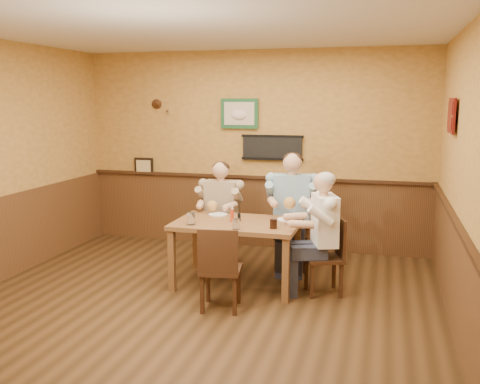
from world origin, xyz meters
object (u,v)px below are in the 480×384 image
object	(u,v)px
water_glass_mid	(236,224)
cola_tumbler	(273,224)
chair_back_right	(291,232)
diner_blue_polo	(292,217)
water_glass_left	(191,219)
chair_near_side	(221,267)
hot_sauce_bottle	(232,215)
pepper_shaker	(239,217)
dining_table	(237,229)
diner_tan_shirt	(221,218)
salt_shaker	(233,217)
chair_back_left	(221,232)
chair_right_end	(324,256)
diner_white_elder	(324,240)

from	to	relation	value
water_glass_mid	cola_tumbler	size ratio (longest dim) A/B	1.13
chair_back_right	diner_blue_polo	bearing A→B (deg)	0.00
water_glass_left	chair_near_side	bearing A→B (deg)	-42.70
water_glass_left	hot_sauce_bottle	bearing A→B (deg)	32.29
pepper_shaker	dining_table	bearing A→B (deg)	-117.36
chair_near_side	cola_tumbler	size ratio (longest dim) A/B	8.51
chair_near_side	pepper_shaker	xyz separation A→B (m)	(-0.02, 0.76, 0.36)
diner_blue_polo	pepper_shaker	xyz separation A→B (m)	(-0.48, -0.76, 0.13)
diner_tan_shirt	hot_sauce_bottle	bearing A→B (deg)	-65.77
chair_near_side	hot_sauce_bottle	world-z (taller)	hot_sauce_bottle
chair_back_right	water_glass_mid	xyz separation A→B (m)	(-0.40, -1.16, 0.35)
chair_near_side	cola_tumbler	distance (m)	0.76
salt_shaker	pepper_shaker	world-z (taller)	salt_shaker
water_glass_left	water_glass_mid	bearing A→B (deg)	-9.14
water_glass_mid	hot_sauce_bottle	world-z (taller)	hot_sauce_bottle
chair_back_left	diner_blue_polo	distance (m)	0.95
chair_near_side	water_glass_mid	xyz separation A→B (m)	(0.06, 0.36, 0.37)
chair_back_right	chair_right_end	bearing A→B (deg)	-64.28
hot_sauce_bottle	salt_shaker	world-z (taller)	hot_sauce_bottle
diner_white_elder	salt_shaker	size ratio (longest dim) A/B	12.03
chair_near_side	diner_tan_shirt	world-z (taller)	diner_tan_shirt
chair_right_end	diner_blue_polo	bearing A→B (deg)	-167.58
chair_back_right	diner_blue_polo	xyz separation A→B (m)	(0.00, 0.00, 0.20)
water_glass_mid	water_glass_left	bearing A→B (deg)	170.86
chair_back_right	cola_tumbler	size ratio (longest dim) A/B	9.03
diner_tan_shirt	pepper_shaker	distance (m)	0.87
diner_white_elder	salt_shaker	xyz separation A→B (m)	(-1.04, 0.01, 0.19)
diner_blue_polo	diner_white_elder	size ratio (longest dim) A/B	1.09
diner_white_elder	cola_tumbler	size ratio (longest dim) A/B	11.85
dining_table	water_glass_mid	xyz separation A→B (m)	(0.10, -0.37, 0.15)
chair_back_right	cola_tumbler	world-z (taller)	chair_back_right
chair_back_left	diner_tan_shirt	distance (m)	0.18
diner_blue_polo	diner_white_elder	xyz separation A→B (m)	(0.50, -0.80, -0.05)
dining_table	hot_sauce_bottle	world-z (taller)	hot_sauce_bottle
chair_back_left	diner_tan_shirt	bearing A→B (deg)	0.00
chair_near_side	pepper_shaker	distance (m)	0.84
chair_near_side	pepper_shaker	size ratio (longest dim) A/B	9.83
diner_tan_shirt	pepper_shaker	world-z (taller)	diner_tan_shirt
water_glass_left	diner_tan_shirt	bearing A→B (deg)	88.73
chair_right_end	diner_white_elder	size ratio (longest dim) A/B	0.70
dining_table	pepper_shaker	distance (m)	0.14
chair_right_end	water_glass_mid	bearing A→B (deg)	-87.70
chair_back_left	water_glass_mid	bearing A→B (deg)	-66.60
water_glass_mid	diner_tan_shirt	bearing A→B (deg)	114.71
salt_shaker	diner_tan_shirt	bearing A→B (deg)	116.23
chair_back_left	cola_tumbler	world-z (taller)	cola_tumbler
salt_shaker	dining_table	bearing A→B (deg)	5.59
water_glass_mid	salt_shaker	world-z (taller)	water_glass_mid
cola_tumbler	diner_tan_shirt	bearing A→B (deg)	132.50
cola_tumbler	pepper_shaker	distance (m)	0.52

